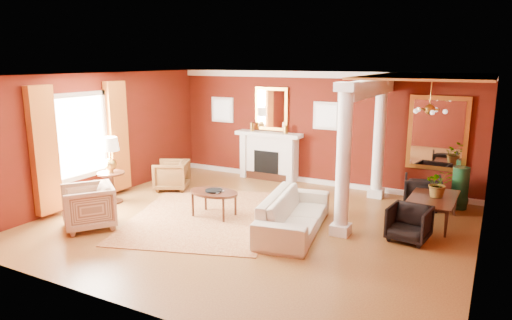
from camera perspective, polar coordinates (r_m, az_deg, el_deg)
The scene contains 27 objects.
ground at distance 9.10m, azimuth -0.44°, elevation -8.03°, with size 8.00×8.00×0.00m, color brown.
room_shell at distance 8.61m, azimuth -0.46°, elevation 4.66°, with size 8.04×7.04×2.92m.
fireplace at distance 12.34m, azimuth 1.61°, elevation 0.54°, with size 1.85×0.42×1.29m.
overmantel_mirror at distance 12.26m, azimuth 1.93°, elevation 6.41°, with size 0.95×0.07×1.15m.
flank_window_left at distance 13.04m, azimuth -4.21°, elevation 6.29°, with size 0.70×0.07×0.70m.
flank_window_right at distance 11.69m, azimuth 8.82°, elevation 5.48°, with size 0.70×0.07×0.70m.
left_window at distance 10.68m, azimuth -20.78°, elevation 2.14°, with size 0.21×2.55×2.60m.
column_front at distance 8.33m, azimuth 10.88°, elevation 0.05°, with size 0.36×0.36×2.80m.
column_back at distance 10.90m, azimuth 15.14°, elevation 2.72°, with size 0.36×0.36×2.80m.
header_beam at distance 9.71m, azimuth 14.03°, elevation 8.74°, with size 0.30×3.20×0.32m, color white.
amber_ceiling at distance 9.33m, azimuth 20.83°, elevation 9.72°, with size 2.30×3.40×0.04m, color gold.
dining_mirror at distance 11.13m, azimuth 21.74°, elevation 3.10°, with size 1.30×0.07×1.70m.
chandelier at distance 9.41m, azimuth 20.88°, elevation 5.93°, with size 0.60×0.62×0.75m.
crown_trim at distance 11.69m, azimuth 7.80°, elevation 10.53°, with size 8.00×0.08×0.16m, color white.
base_trim at distance 12.10m, azimuth 7.42°, elevation -2.65°, with size 8.00×0.08×0.12m, color white.
rug at distance 9.62m, azimuth -6.48°, elevation -6.92°, with size 2.82×3.76×0.02m, color maroon.
sofa at distance 8.63m, azimuth 4.78°, elevation -5.88°, with size 2.43×0.71×0.95m, color beige.
armchair_leopard at distance 11.56m, azimuth -10.50°, elevation -1.70°, with size 0.79×0.74×0.81m, color black.
armchair_stripe at distance 9.35m, azimuth -20.24°, elevation -5.25°, with size 0.91×0.85×0.93m, color tan.
coffee_table at distance 9.44m, azimuth -5.28°, elevation -4.20°, with size 1.06×1.06×0.54m.
coffee_book at distance 9.39m, azimuth -5.21°, elevation -3.26°, with size 0.17×0.02×0.23m, color black.
side_table at distance 10.71m, azimuth -17.78°, elevation 0.13°, with size 0.60×0.60×1.50m.
dining_table at distance 9.69m, azimuth 21.39°, elevation -4.97°, with size 1.53×0.54×0.85m, color black.
dining_chair_near at distance 8.66m, azimuth 18.59°, elevation -7.33°, with size 0.68×0.64×0.70m, color black.
dining_chair_far at distance 10.63m, azimuth 20.06°, elevation -3.57°, with size 0.76×0.71×0.78m, color black.
green_urn at distance 10.88m, azimuth 24.10°, elevation -3.69°, with size 0.39×0.39×0.93m.
potted_plant at distance 9.56m, azimuth 21.97°, elevation -1.27°, with size 0.50×0.55×0.43m, color #26591E.
Camera 1 is at (4.08, -7.49, 3.17)m, focal length 32.00 mm.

